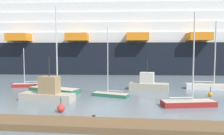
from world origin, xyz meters
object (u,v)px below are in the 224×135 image
at_px(sailboat_3, 54,89).
at_px(sailboat_4, 110,93).
at_px(sailboat_2, 188,102).
at_px(fishing_boat_0, 48,92).
at_px(fishing_boat_1, 148,84).
at_px(channel_buoy_0, 210,94).
at_px(cruise_ship, 84,40).
at_px(sailboat_1, 27,85).
at_px(sailboat_0, 210,86).
at_px(channel_buoy_2, 61,108).

distance_m(sailboat_3, sailboat_4, 7.89).
height_order(sailboat_2, fishing_boat_0, sailboat_2).
height_order(sailboat_3, fishing_boat_1, sailboat_3).
bearing_deg(channel_buoy_0, sailboat_2, -127.51).
xyz_separation_m(sailboat_2, cruise_ship, (-19.10, 36.71, 8.23)).
bearing_deg(sailboat_1, fishing_boat_1, 165.20).
bearing_deg(sailboat_0, channel_buoy_2, -135.40).
height_order(sailboat_2, sailboat_4, sailboat_2).
bearing_deg(sailboat_2, cruise_ship, 106.03).
distance_m(sailboat_1, sailboat_3, 6.91).
distance_m(fishing_boat_0, cruise_ship, 36.96).
bearing_deg(sailboat_0, sailboat_2, -111.90).
xyz_separation_m(sailboat_3, channel_buoy_0, (19.56, -0.64, -0.22)).
bearing_deg(fishing_boat_0, fishing_boat_1, 42.58).
height_order(sailboat_3, channel_buoy_0, sailboat_3).
relative_size(sailboat_2, fishing_boat_1, 1.61).
height_order(sailboat_2, fishing_boat_1, sailboat_2).
relative_size(sailboat_2, channel_buoy_2, 6.99).
bearing_deg(sailboat_2, sailboat_3, 149.24).
distance_m(sailboat_3, channel_buoy_2, 9.75).
distance_m(sailboat_1, sailboat_4, 14.58).
distance_m(sailboat_4, fishing_boat_1, 6.94).
relative_size(sailboat_4, cruise_ship, 0.06).
bearing_deg(fishing_boat_1, sailboat_1, 9.42).
distance_m(sailboat_2, cruise_ship, 42.19).
bearing_deg(sailboat_2, fishing_boat_0, 165.28).
bearing_deg(channel_buoy_0, channel_buoy_2, -152.06).
xyz_separation_m(sailboat_4, fishing_boat_0, (-6.53, -2.90, 0.55)).
bearing_deg(sailboat_4, sailboat_0, -138.32).
bearing_deg(fishing_boat_0, sailboat_2, 4.61).
bearing_deg(cruise_ship, sailboat_1, -98.19).
relative_size(sailboat_0, channel_buoy_2, 7.44).
distance_m(channel_buoy_0, cruise_ship, 40.06).
relative_size(fishing_boat_0, cruise_ship, 0.04).
bearing_deg(cruise_ship, sailboat_4, -74.58).
height_order(fishing_boat_1, channel_buoy_0, fishing_boat_1).
height_order(sailboat_0, fishing_boat_1, sailboat_0).
bearing_deg(sailboat_4, sailboat_2, 172.35).
relative_size(sailboat_2, cruise_ship, 0.07).
xyz_separation_m(channel_buoy_0, channel_buoy_2, (-15.48, -8.21, 0.08)).
distance_m(sailboat_0, cruise_ship, 37.22).
distance_m(sailboat_3, fishing_boat_1, 12.90).
height_order(sailboat_0, channel_buoy_2, sailboat_0).
xyz_separation_m(sailboat_4, channel_buoy_0, (11.87, 1.16, -0.09)).
bearing_deg(fishing_boat_0, sailboat_3, 111.63).
relative_size(sailboat_0, channel_buoy_0, 8.36).
height_order(sailboat_4, cruise_ship, cruise_ship).
height_order(sailboat_4, channel_buoy_2, sailboat_4).
xyz_separation_m(fishing_boat_0, fishing_boat_1, (11.35, 7.87, -0.06)).
bearing_deg(sailboat_3, fishing_boat_1, 34.12).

